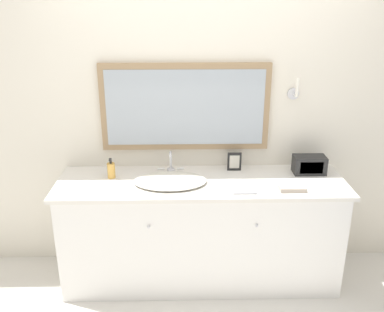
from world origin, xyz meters
The scene contains 9 objects.
ground_plane centered at (0.00, 0.00, 0.00)m, with size 14.00×14.00×0.00m, color silver.
wall_back centered at (0.00, 0.66, 1.28)m, with size 8.00×0.18×2.55m.
vanity_counter centered at (0.00, 0.32, 0.43)m, with size 2.16×0.62×0.86m.
sink_basin centered at (-0.23, 0.30, 0.88)m, with size 0.54×0.41×0.18m.
soap_bottle centered at (-0.68, 0.40, 0.92)m, with size 0.06×0.06×0.16m.
appliance_box centered at (0.84, 0.46, 0.93)m, with size 0.25×0.14×0.14m.
picture_frame centered at (0.27, 0.52, 0.93)m, with size 0.11×0.01×0.15m.
hand_towel_near_sink centered at (0.64, 0.15, 0.87)m, with size 0.19×0.11×0.03m.
metal_tray centered at (0.29, 0.14, 0.86)m, with size 0.17×0.12×0.01m.
Camera 1 is at (-0.13, -2.60, 2.17)m, focal length 40.00 mm.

